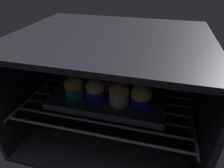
# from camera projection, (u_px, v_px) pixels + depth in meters

# --- Properties ---
(oven_cavity) EXTENTS (0.59, 0.47, 0.37)m
(oven_cavity) POSITION_uv_depth(u_px,v_px,m) (114.00, 82.00, 0.71)
(oven_cavity) COLOR black
(oven_cavity) RESTS_ON ground
(oven_rack) EXTENTS (0.55, 0.42, 0.01)m
(oven_rack) POSITION_uv_depth(u_px,v_px,m) (111.00, 96.00, 0.69)
(oven_rack) COLOR #51515B
(oven_rack) RESTS_ON oven_cavity
(baking_tray) EXTENTS (0.37, 0.30, 0.02)m
(baking_tray) POSITION_uv_depth(u_px,v_px,m) (112.00, 91.00, 0.70)
(baking_tray) COLOR #4C4C51
(baking_tray) RESTS_ON oven_rack
(muffin_row0_col0) EXTENTS (0.06, 0.06, 0.08)m
(muffin_row0_col0) POSITION_uv_depth(u_px,v_px,m) (74.00, 87.00, 0.64)
(muffin_row0_col0) COLOR #0C8C84
(muffin_row0_col0) RESTS_ON baking_tray
(muffin_row0_col1) EXTENTS (0.06, 0.06, 0.08)m
(muffin_row0_col1) POSITION_uv_depth(u_px,v_px,m) (95.00, 90.00, 0.63)
(muffin_row0_col1) COLOR #1928B7
(muffin_row0_col1) RESTS_ON baking_tray
(muffin_row0_col2) EXTENTS (0.06, 0.06, 0.08)m
(muffin_row0_col2) POSITION_uv_depth(u_px,v_px,m) (119.00, 94.00, 0.61)
(muffin_row0_col2) COLOR silver
(muffin_row0_col2) RESTS_ON baking_tray
(muffin_row0_col3) EXTENTS (0.06, 0.06, 0.08)m
(muffin_row0_col3) POSITION_uv_depth(u_px,v_px,m) (141.00, 96.00, 0.59)
(muffin_row0_col3) COLOR #1928B7
(muffin_row0_col3) RESTS_ON baking_tray
(muffin_row1_col0) EXTENTS (0.07, 0.07, 0.08)m
(muffin_row1_col0) POSITION_uv_depth(u_px,v_px,m) (83.00, 77.00, 0.70)
(muffin_row1_col0) COLOR #0C8C84
(muffin_row1_col0) RESTS_ON baking_tray
(muffin_row1_col1) EXTENTS (0.06, 0.06, 0.08)m
(muffin_row1_col1) POSITION_uv_depth(u_px,v_px,m) (103.00, 79.00, 0.68)
(muffin_row1_col1) COLOR silver
(muffin_row1_col1) RESTS_ON baking_tray
(muffin_row1_col2) EXTENTS (0.06, 0.06, 0.08)m
(muffin_row1_col2) POSITION_uv_depth(u_px,v_px,m) (122.00, 82.00, 0.67)
(muffin_row1_col2) COLOR red
(muffin_row1_col2) RESTS_ON baking_tray
(muffin_row1_col3) EXTENTS (0.06, 0.06, 0.08)m
(muffin_row1_col3) POSITION_uv_depth(u_px,v_px,m) (145.00, 85.00, 0.65)
(muffin_row1_col3) COLOR red
(muffin_row1_col3) RESTS_ON baking_tray
(muffin_row2_col0) EXTENTS (0.07, 0.07, 0.08)m
(muffin_row2_col0) POSITION_uv_depth(u_px,v_px,m) (90.00, 67.00, 0.76)
(muffin_row2_col0) COLOR red
(muffin_row2_col0) RESTS_ON baking_tray
(muffin_row2_col1) EXTENTS (0.07, 0.07, 0.09)m
(muffin_row2_col1) POSITION_uv_depth(u_px,v_px,m) (107.00, 69.00, 0.74)
(muffin_row2_col1) COLOR red
(muffin_row2_col1) RESTS_ON baking_tray
(muffin_row2_col2) EXTENTS (0.06, 0.06, 0.08)m
(muffin_row2_col2) POSITION_uv_depth(u_px,v_px,m) (127.00, 72.00, 0.73)
(muffin_row2_col2) COLOR #1928B7
(muffin_row2_col2) RESTS_ON baking_tray
(muffin_row2_col3) EXTENTS (0.06, 0.06, 0.08)m
(muffin_row2_col3) POSITION_uv_depth(u_px,v_px,m) (148.00, 75.00, 0.71)
(muffin_row2_col3) COLOR #1928B7
(muffin_row2_col3) RESTS_ON baking_tray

